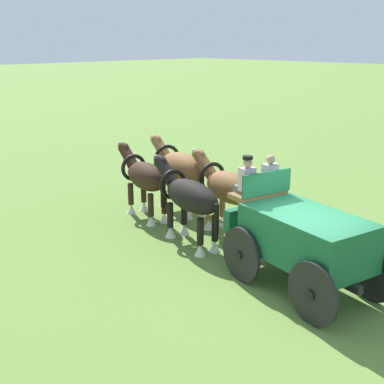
# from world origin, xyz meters

# --- Properties ---
(ground_plane) EXTENTS (220.00, 220.00, 0.00)m
(ground_plane) POSITION_xyz_m (0.00, 0.00, 0.00)
(ground_plane) COLOR olive
(show_wagon) EXTENTS (5.87, 2.58, 2.81)m
(show_wagon) POSITION_xyz_m (0.16, -0.03, 1.24)
(show_wagon) COLOR #195B38
(show_wagon) RESTS_ON ground
(draft_horse_rear_near) EXTENTS (3.20, 1.29, 2.18)m
(draft_horse_rear_near) POSITION_xyz_m (3.82, -0.15, 1.32)
(draft_horse_rear_near) COLOR black
(draft_horse_rear_near) RESTS_ON ground
(draft_horse_rear_off) EXTENTS (3.04, 1.29, 2.22)m
(draft_horse_rear_off) POSITION_xyz_m (3.54, -1.42, 1.35)
(draft_horse_rear_off) COLOR brown
(draft_horse_rear_off) RESTS_ON ground
(draft_horse_lead_near) EXTENTS (2.96, 1.24, 2.15)m
(draft_horse_lead_near) POSITION_xyz_m (6.36, -0.69, 1.29)
(draft_horse_lead_near) COLOR #331E14
(draft_horse_lead_near) RESTS_ON ground
(draft_horse_lead_off) EXTENTS (3.20, 1.43, 2.26)m
(draft_horse_lead_off) POSITION_xyz_m (6.07, -1.96, 1.39)
(draft_horse_lead_off) COLOR brown
(draft_horse_lead_off) RESTS_ON ground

